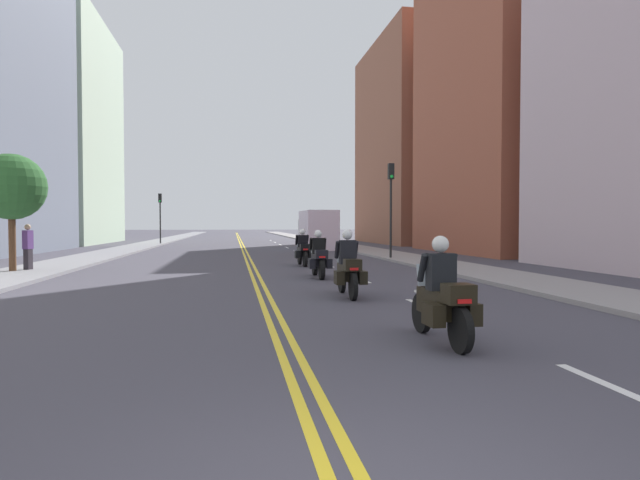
# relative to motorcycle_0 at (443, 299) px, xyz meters

# --- Properties ---
(ground_plane) EXTENTS (264.00, 264.00, 0.00)m
(ground_plane) POSITION_rel_motorcycle_0_xyz_m (-2.35, 43.42, -0.67)
(ground_plane) COLOR #403E48
(sidewalk_left) EXTENTS (2.81, 144.00, 0.12)m
(sidewalk_left) POSITION_rel_motorcycle_0_xyz_m (-10.52, 43.42, -0.61)
(sidewalk_left) COLOR gray
(sidewalk_left) RESTS_ON ground
(sidewalk_right) EXTENTS (2.81, 144.00, 0.12)m
(sidewalk_right) POSITION_rel_motorcycle_0_xyz_m (5.82, 43.42, -0.61)
(sidewalk_right) COLOR gray
(sidewalk_right) RESTS_ON ground
(centreline_yellow_inner) EXTENTS (0.12, 132.00, 0.01)m
(centreline_yellow_inner) POSITION_rel_motorcycle_0_xyz_m (-2.47, 43.42, -0.67)
(centreline_yellow_inner) COLOR yellow
(centreline_yellow_inner) RESTS_ON ground
(centreline_yellow_outer) EXTENTS (0.12, 132.00, 0.01)m
(centreline_yellow_outer) POSITION_rel_motorcycle_0_xyz_m (-2.23, 43.42, -0.67)
(centreline_yellow_outer) COLOR yellow
(centreline_yellow_outer) RESTS_ON ground
(lane_dashes_white) EXTENTS (0.14, 56.40, 0.01)m
(lane_dashes_white) POSITION_rel_motorcycle_0_xyz_m (1.03, 24.42, -0.67)
(lane_dashes_white) COLOR silver
(lane_dashes_white) RESTS_ON ground
(building_right_1) EXTENTS (9.82, 13.38, 23.69)m
(building_right_1) POSITION_rel_motorcycle_0_xyz_m (15.23, 24.17, 11.17)
(building_right_1) COLOR #9A4E37
(building_right_1) RESTS_ON ground
(building_left_2) EXTENTS (7.34, 16.53, 20.92)m
(building_left_2) POSITION_rel_motorcycle_0_xyz_m (-18.69, 45.96, 9.79)
(building_left_2) COLOR #A7BFA4
(building_left_2) RESTS_ON ground
(building_right_2) EXTENTS (9.54, 16.40, 19.28)m
(building_right_2) POSITION_rel_motorcycle_0_xyz_m (15.09, 41.81, 8.96)
(building_right_2) COLOR brown
(building_right_2) RESTS_ON ground
(motorcycle_0) EXTENTS (0.77, 2.13, 1.64)m
(motorcycle_0) POSITION_rel_motorcycle_0_xyz_m (0.00, 0.00, 0.00)
(motorcycle_0) COLOR black
(motorcycle_0) RESTS_ON ground
(motorcycle_1) EXTENTS (0.77, 2.14, 1.69)m
(motorcycle_1) POSITION_rel_motorcycle_0_xyz_m (-0.30, 5.27, 0.02)
(motorcycle_1) COLOR black
(motorcycle_1) RESTS_ON ground
(motorcycle_2) EXTENTS (0.76, 2.20, 1.62)m
(motorcycle_2) POSITION_rel_motorcycle_0_xyz_m (-0.26, 10.09, -0.02)
(motorcycle_2) COLOR black
(motorcycle_2) RESTS_ON ground
(motorcycle_3) EXTENTS (0.77, 2.13, 1.61)m
(motorcycle_3) POSITION_rel_motorcycle_0_xyz_m (-0.12, 15.27, -0.01)
(motorcycle_3) COLOR black
(motorcycle_3) RESTS_ON ground
(traffic_light_near) EXTENTS (0.28, 0.38, 4.90)m
(traffic_light_near) POSITION_rel_motorcycle_0_xyz_m (4.81, 18.39, 2.69)
(traffic_light_near) COLOR black
(traffic_light_near) RESTS_ON ground
(traffic_light_far) EXTENTS (0.28, 0.38, 4.55)m
(traffic_light_far) POSITION_rel_motorcycle_0_xyz_m (-9.51, 41.22, 2.47)
(traffic_light_far) COLOR black
(traffic_light_far) RESTS_ON ground
(pedestrian_0) EXTENTS (0.30, 0.40, 1.82)m
(pedestrian_0) POSITION_rel_motorcycle_0_xyz_m (-10.71, 13.73, 0.27)
(pedestrian_0) COLOR #2A252C
(pedestrian_0) RESTS_ON ground
(street_tree_0) EXTENTS (2.39, 2.39, 4.36)m
(street_tree_0) POSITION_rel_motorcycle_0_xyz_m (-11.02, 13.15, 2.48)
(street_tree_0) COLOR #513421
(street_tree_0) RESTS_ON ground
(parked_truck) EXTENTS (2.20, 6.50, 2.80)m
(parked_truck) POSITION_rel_motorcycle_0_xyz_m (3.01, 31.06, 0.60)
(parked_truck) COLOR #B7B5BD
(parked_truck) RESTS_ON ground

